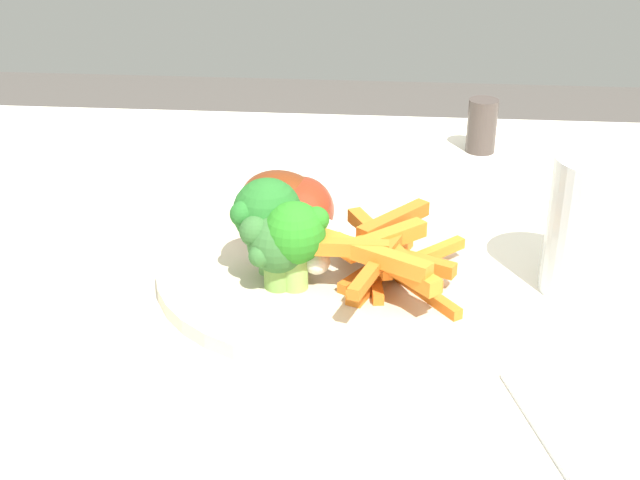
# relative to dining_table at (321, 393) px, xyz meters

# --- Properties ---
(dining_table) EXTENTS (1.14, 0.75, 0.75)m
(dining_table) POSITION_rel_dining_table_xyz_m (0.00, 0.00, 0.00)
(dining_table) COLOR silver
(dining_table) RESTS_ON ground_plane
(dinner_plate) EXTENTS (0.25, 0.25, 0.01)m
(dinner_plate) POSITION_rel_dining_table_xyz_m (-0.00, -0.01, 0.12)
(dinner_plate) COLOR beige
(dinner_plate) RESTS_ON dining_table
(broccoli_floret_front) EXTENTS (0.05, 0.04, 0.06)m
(broccoli_floret_front) POSITION_rel_dining_table_xyz_m (-0.03, -0.04, 0.16)
(broccoli_floret_front) COLOR #75A347
(broccoli_floret_front) RESTS_ON dinner_plate
(broccoli_floret_middle) EXTENTS (0.05, 0.05, 0.07)m
(broccoli_floret_middle) POSITION_rel_dining_table_xyz_m (-0.04, -0.02, 0.17)
(broccoli_floret_middle) COLOR #74BA5C
(broccoli_floret_middle) RESTS_ON dinner_plate
(broccoli_floret_back) EXTENTS (0.05, 0.05, 0.07)m
(broccoli_floret_back) POSITION_rel_dining_table_xyz_m (-0.01, -0.04, 0.17)
(broccoli_floret_back) COLOR #8AB253
(broccoli_floret_back) RESTS_ON dinner_plate
(carrot_fries_pile) EXTENTS (0.12, 0.16, 0.04)m
(carrot_fries_pile) POSITION_rel_dining_table_xyz_m (0.05, -0.03, 0.15)
(carrot_fries_pile) COLOR orange
(carrot_fries_pile) RESTS_ON dinner_plate
(chicken_drumstick_near) EXTENTS (0.11, 0.11, 0.05)m
(chicken_drumstick_near) POSITION_rel_dining_table_xyz_m (-0.03, 0.05, 0.15)
(chicken_drumstick_near) COLOR #4C1909
(chicken_drumstick_near) RESTS_ON dinner_plate
(chicken_drumstick_far) EXTENTS (0.06, 0.14, 0.04)m
(chicken_drumstick_far) POSITION_rel_dining_table_xyz_m (-0.02, 0.04, 0.15)
(chicken_drumstick_far) COLOR #5E190C
(chicken_drumstick_far) RESTS_ON dinner_plate
(fork) EXTENTS (0.06, 0.19, 0.00)m
(fork) POSITION_rel_dining_table_xyz_m (0.15, -0.21, 0.11)
(fork) COLOR silver
(fork) RESTS_ON dining_table
(water_glass) EXTENTS (0.07, 0.07, 0.10)m
(water_glass) POSITION_rel_dining_table_xyz_m (0.20, -0.01, 0.16)
(water_glass) COLOR silver
(water_glass) RESTS_ON dining_table
(pepper_shaker) EXTENTS (0.03, 0.03, 0.05)m
(pepper_shaker) POSITION_rel_dining_table_xyz_m (0.14, 0.27, 0.14)
(pepper_shaker) COLOR #423833
(pepper_shaker) RESTS_ON dining_table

